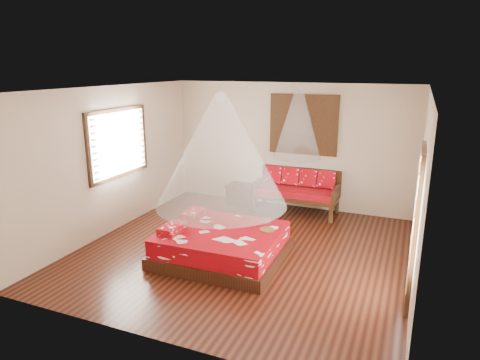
# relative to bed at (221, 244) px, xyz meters

# --- Properties ---
(room) EXTENTS (5.54, 5.54, 2.84)m
(room) POSITION_rel_bed_xyz_m (0.24, 0.42, 1.15)
(room) COLOR black
(room) RESTS_ON ground
(bed) EXTENTS (2.02, 1.83, 0.63)m
(bed) POSITION_rel_bed_xyz_m (0.00, 0.00, 0.00)
(bed) COLOR black
(bed) RESTS_ON floor
(daybed) EXTENTS (1.81, 0.80, 0.95)m
(daybed) POSITION_rel_bed_xyz_m (0.54, 2.81, 0.27)
(daybed) COLOR black
(daybed) RESTS_ON floor
(storage_chest) EXTENTS (0.68, 0.51, 0.45)m
(storage_chest) POSITION_rel_bed_xyz_m (-0.81, 2.87, -0.02)
(storage_chest) COLOR black
(storage_chest) RESTS_ON floor
(shutter_panel) EXTENTS (1.52, 0.06, 1.32)m
(shutter_panel) POSITION_rel_bed_xyz_m (0.54, 3.14, 1.65)
(shutter_panel) COLOR black
(shutter_panel) RESTS_ON wall_back
(window_left) EXTENTS (0.10, 1.74, 1.34)m
(window_left) POSITION_rel_bed_xyz_m (-2.47, 0.62, 1.45)
(window_left) COLOR black
(window_left) RESTS_ON wall_left
(glazed_door) EXTENTS (0.08, 1.02, 2.16)m
(glazed_door) POSITION_rel_bed_xyz_m (2.96, -0.18, 0.82)
(glazed_door) COLOR black
(glazed_door) RESTS_ON floor
(wine_tray) EXTENTS (0.24, 0.24, 0.20)m
(wine_tray) POSITION_rel_bed_xyz_m (0.71, 0.28, 0.30)
(wine_tray) COLOR brown
(wine_tray) RESTS_ON bed
(mosquito_net_main) EXTENTS (2.13, 2.13, 1.80)m
(mosquito_net_main) POSITION_rel_bed_xyz_m (0.02, 0.00, 1.60)
(mosquito_net_main) COLOR white
(mosquito_net_main) RESTS_ON ceiling
(mosquito_net_daybed) EXTENTS (1.00, 1.00, 1.50)m
(mosquito_net_daybed) POSITION_rel_bed_xyz_m (0.54, 2.67, 1.75)
(mosquito_net_daybed) COLOR white
(mosquito_net_daybed) RESTS_ON ceiling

